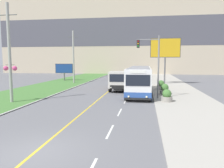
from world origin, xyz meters
TOP-DOWN VIEW (x-y plane):
  - ground_plane at (0.00, 0.00)m, footprint 300.00×300.00m
  - lane_marking_centre at (0.32, 1.45)m, footprint 2.88×140.00m
  - apartment_block_background at (0.00, 58.71)m, footprint 80.00×8.04m
  - city_bus at (3.96, 17.38)m, footprint 2.69×11.65m
  - dump_truck at (1.43, 19.22)m, footprint 2.49×6.75m
  - car_distant at (4.08, 36.27)m, footprint 1.80×4.30m
  - utility_pole_near at (-7.77, 10.18)m, footprint 1.80×0.44m
  - utility_pole_far at (-7.80, 28.35)m, footprint 1.80×0.28m
  - traffic_light_mast at (5.32, 14.05)m, footprint 2.28×0.32m
  - billboard_large at (7.76, 28.06)m, footprint 4.77×0.24m
  - billboard_small at (-11.10, 32.39)m, footprint 3.54×0.24m
  - planter_round_near at (6.66, 12.33)m, footprint 1.05×1.05m
  - planter_round_second at (6.83, 16.73)m, footprint 1.11×1.11m
  - planter_round_third at (6.72, 21.12)m, footprint 1.06×1.06m

SIDE VIEW (x-z plane):
  - ground_plane at x=0.00m, z-range 0.00..0.00m
  - lane_marking_centre at x=0.32m, z-range 0.00..0.01m
  - planter_round_near at x=6.66m, z-range 0.01..1.17m
  - planter_round_third at x=6.72m, z-range 0.00..1.23m
  - planter_round_second at x=6.83m, z-range 0.00..1.23m
  - car_distant at x=4.08m, z-range -0.04..1.41m
  - dump_truck at x=1.43m, z-range 0.01..2.57m
  - city_bus at x=3.96m, z-range 0.02..3.19m
  - billboard_small at x=-11.10m, z-range 0.63..3.91m
  - traffic_light_mast at x=5.32m, z-range 0.85..7.25m
  - utility_pole_near at x=-7.77m, z-range -0.21..8.90m
  - utility_pole_far at x=-7.80m, z-range 0.05..9.08m
  - billboard_large at x=7.76m, z-range 1.93..9.42m
  - apartment_block_background at x=0.00m, z-range 0.00..23.08m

